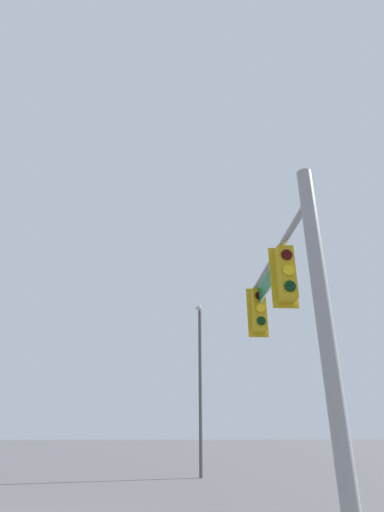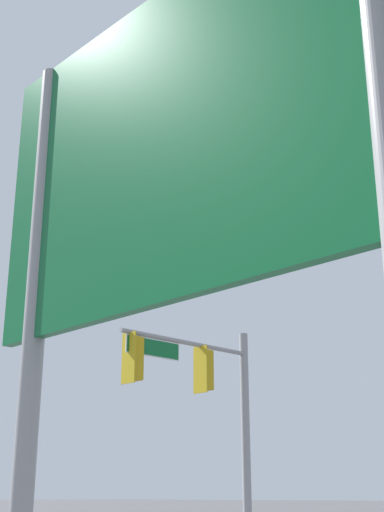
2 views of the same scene
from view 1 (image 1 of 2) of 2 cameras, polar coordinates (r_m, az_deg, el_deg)
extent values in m
cylinder|color=gray|center=(6.21, 18.83, -11.95)|extent=(0.25, 0.25, 6.03)
cylinder|color=gray|center=(9.03, 11.66, -0.19)|extent=(4.58, 0.87, 0.13)
cube|color=gold|center=(8.33, 12.88, -2.99)|extent=(0.11, 0.52, 1.30)
cube|color=#B79314|center=(8.16, 13.23, -2.50)|extent=(0.41, 0.37, 1.10)
cylinder|color=#B79314|center=(8.40, 12.84, 1.36)|extent=(0.04, 0.04, 0.12)
cylinder|color=#340503|center=(8.11, 13.38, 0.19)|extent=(0.07, 0.22, 0.22)
cylinder|color=yellow|center=(7.99, 13.61, -1.97)|extent=(0.07, 0.22, 0.22)
cylinder|color=black|center=(7.87, 13.84, -4.19)|extent=(0.07, 0.22, 0.22)
cube|color=gold|center=(10.67, 9.30, -7.96)|extent=(0.11, 0.52, 1.30)
cube|color=#B79314|center=(10.49, 9.51, -7.66)|extent=(0.41, 0.37, 1.10)
cylinder|color=#B79314|center=(10.68, 9.29, -4.53)|extent=(0.04, 0.04, 0.12)
cylinder|color=#340503|center=(10.40, 9.62, -5.60)|extent=(0.07, 0.22, 0.22)
cylinder|color=yellow|center=(10.30, 9.74, -7.34)|extent=(0.07, 0.22, 0.22)
cylinder|color=black|center=(10.21, 9.87, -9.11)|extent=(0.07, 0.22, 0.22)
cube|color=#0F602D|center=(10.02, 10.11, -4.67)|extent=(1.75, 0.32, 0.42)
cube|color=white|center=(10.02, 10.11, -4.67)|extent=(1.81, 0.32, 0.48)
cylinder|color=#4C4C51|center=(21.48, 1.20, -18.20)|extent=(0.18, 0.18, 8.18)
cylinder|color=#4C4C51|center=(21.66, 1.02, -7.61)|extent=(1.19, 0.45, 0.10)
ellipsoid|color=silver|center=(21.05, 0.92, -7.40)|extent=(0.56, 0.28, 0.20)
camera|label=2|loc=(24.21, -34.82, -21.18)|focal=50.00mm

